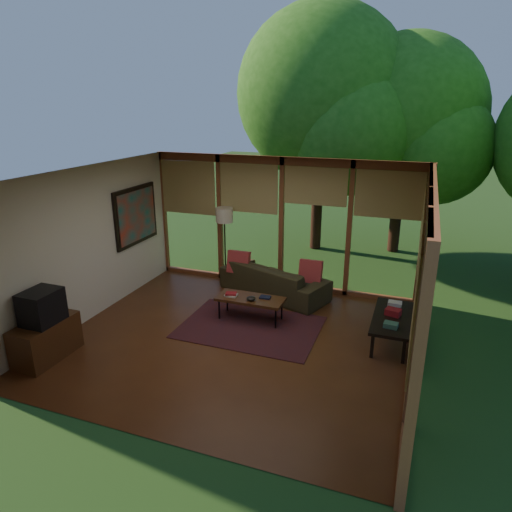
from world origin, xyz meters
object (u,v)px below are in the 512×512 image
at_px(floor_lamp, 224,219).
at_px(media_cabinet, 46,340).
at_px(coffee_table, 250,299).
at_px(television, 42,307).
at_px(sofa, 274,279).
at_px(side_console, 392,319).

bearing_deg(floor_lamp, media_cabinet, -109.33).
bearing_deg(coffee_table, television, -136.99).
xyz_separation_m(sofa, media_cabinet, (-2.49, -3.49, -0.02)).
distance_m(coffee_table, side_console, 2.42).
xyz_separation_m(media_cabinet, side_console, (4.87, 2.30, 0.11)).
relative_size(television, floor_lamp, 0.33).
bearing_deg(coffee_table, floor_lamp, 127.53).
bearing_deg(media_cabinet, floor_lamp, 70.67).
bearing_deg(media_cabinet, side_console, 25.29).
xyz_separation_m(floor_lamp, coffee_table, (1.13, -1.48, -1.01)).
relative_size(television, side_console, 0.39).
bearing_deg(side_console, television, -154.62).
height_order(sofa, side_console, sofa).
xyz_separation_m(television, side_console, (4.85, 2.30, -0.44)).
bearing_deg(side_console, media_cabinet, -154.71).
distance_m(floor_lamp, coffee_table, 2.12).
xyz_separation_m(sofa, television, (-2.47, -3.49, 0.53)).
bearing_deg(floor_lamp, television, -109.06).
xyz_separation_m(media_cabinet, coffee_table, (2.45, 2.26, 0.09)).
height_order(coffee_table, side_console, side_console).
distance_m(television, coffee_table, 3.35).
height_order(sofa, floor_lamp, floor_lamp).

